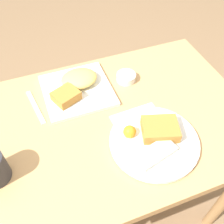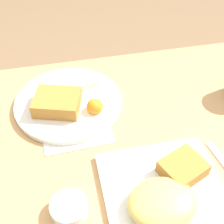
{
  "view_description": "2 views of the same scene",
  "coord_description": "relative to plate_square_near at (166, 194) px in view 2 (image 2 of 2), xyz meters",
  "views": [
    {
      "loc": [
        0.22,
        0.56,
        1.5
      ],
      "look_at": [
        0.01,
        0.01,
        0.81
      ],
      "focal_mm": 42.0,
      "sensor_mm": 36.0,
      "label": 1
    },
    {
      "loc": [
        -0.09,
        -0.5,
        1.37
      ],
      "look_at": [
        0.02,
        0.04,
        0.82
      ],
      "focal_mm": 50.0,
      "sensor_mm": 36.0,
      "label": 2
    }
  ],
  "objects": [
    {
      "name": "plate_oval_far",
      "position": [
        -0.17,
        0.33,
        -0.0
      ],
      "size": [
        0.3,
        0.3,
        0.05
      ],
      "color": "white",
      "rests_on": "menu_card"
    },
    {
      "name": "dining_table",
      "position": [
        -0.09,
        0.19,
        -0.13
      ],
      "size": [
        1.0,
        0.7,
        0.76
      ],
      "color": "tan",
      "rests_on": "ground_plane"
    },
    {
      "name": "sauce_ramekin",
      "position": [
        -0.21,
        0.01,
        -0.01
      ],
      "size": [
        0.08,
        0.08,
        0.03
      ],
      "color": "white",
      "rests_on": "dining_table"
    },
    {
      "name": "menu_card",
      "position": [
        -0.17,
        0.31,
        -0.02
      ],
      "size": [
        0.19,
        0.28,
        0.0
      ],
      "rotation": [
        0.0,
        0.0,
        0.05
      ],
      "color": "silver",
      "rests_on": "dining_table"
    },
    {
      "name": "plate_square_near",
      "position": [
        0.0,
        0.0,
        0.0
      ],
      "size": [
        0.26,
        0.26,
        0.06
      ],
      "color": "white",
      "rests_on": "dining_table"
    }
  ]
}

